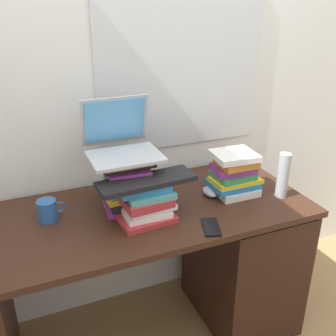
# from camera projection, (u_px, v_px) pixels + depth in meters

# --- Properties ---
(ground_plane) EXTENTS (6.00, 6.00, 0.00)m
(ground_plane) POSITION_uv_depth(u_px,v_px,m) (157.00, 332.00, 2.13)
(ground_plane) COLOR #9E7A4C
(wall_back) EXTENTS (6.00, 0.06, 2.60)m
(wall_back) POSITION_uv_depth(u_px,v_px,m) (126.00, 79.00, 1.93)
(wall_back) COLOR white
(wall_back) RESTS_ON ground
(desk) EXTENTS (1.43, 0.68, 0.78)m
(desk) POSITION_uv_depth(u_px,v_px,m) (223.00, 255.00, 2.07)
(desk) COLOR #381E14
(desk) RESTS_ON ground
(book_stack_tall) EXTENTS (0.24, 0.20, 0.25)m
(book_stack_tall) POSITION_uv_depth(u_px,v_px,m) (127.00, 183.00, 1.76)
(book_stack_tall) COLOR #8C338C
(book_stack_tall) RESTS_ON desk
(book_stack_keyboard_riser) EXTENTS (0.25, 0.20, 0.17)m
(book_stack_keyboard_riser) POSITION_uv_depth(u_px,v_px,m) (147.00, 202.00, 1.69)
(book_stack_keyboard_riser) COLOR #B22D33
(book_stack_keyboard_riser) RESTS_ON desk
(book_stack_side) EXTENTS (0.24, 0.19, 0.22)m
(book_stack_side) POSITION_uv_depth(u_px,v_px,m) (234.00, 174.00, 1.91)
(book_stack_side) COLOR white
(book_stack_side) RESTS_ON desk
(laptop) EXTENTS (0.31, 0.30, 0.24)m
(laptop) POSITION_uv_depth(u_px,v_px,m) (121.00, 141.00, 1.75)
(laptop) COLOR #B7BABF
(laptop) RESTS_ON book_stack_tall
(keyboard) EXTENTS (0.43, 0.17, 0.02)m
(keyboard) POSITION_uv_depth(u_px,v_px,m) (147.00, 181.00, 1.65)
(keyboard) COLOR black
(keyboard) RESTS_ON book_stack_keyboard_riser
(computer_mouse) EXTENTS (0.06, 0.10, 0.04)m
(computer_mouse) POSITION_uv_depth(u_px,v_px,m) (210.00, 192.00, 1.92)
(computer_mouse) COLOR #A5A8AD
(computer_mouse) RESTS_ON desk
(mug) EXTENTS (0.12, 0.08, 0.10)m
(mug) POSITION_uv_depth(u_px,v_px,m) (48.00, 210.00, 1.69)
(mug) COLOR #265999
(mug) RESTS_ON desk
(water_bottle) EXTENTS (0.06, 0.06, 0.22)m
(water_bottle) POSITION_uv_depth(u_px,v_px,m) (283.00, 175.00, 1.87)
(water_bottle) COLOR #999EA5
(water_bottle) RESTS_ON desk
(cell_phone) EXTENTS (0.11, 0.15, 0.01)m
(cell_phone) POSITION_uv_depth(u_px,v_px,m) (211.00, 227.00, 1.65)
(cell_phone) COLOR black
(cell_phone) RESTS_ON desk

